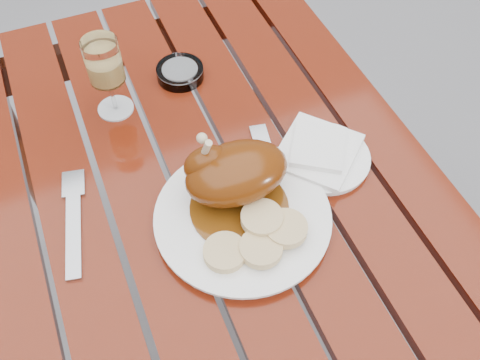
% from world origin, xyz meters
% --- Properties ---
extents(ground, '(60.00, 60.00, 0.00)m').
position_xyz_m(ground, '(0.00, 0.00, 0.00)').
color(ground, slate).
rests_on(ground, ground).
extents(table, '(0.80, 1.20, 0.75)m').
position_xyz_m(table, '(0.00, 0.00, 0.38)').
color(table, maroon).
rests_on(table, ground).
extents(dinner_plate, '(0.37, 0.37, 0.02)m').
position_xyz_m(dinner_plate, '(0.03, -0.06, 0.76)').
color(dinner_plate, white).
rests_on(dinner_plate, table).
extents(roast_duck, '(0.18, 0.18, 0.13)m').
position_xyz_m(roast_duck, '(0.03, -0.01, 0.82)').
color(roast_duck, '#592E0A').
rests_on(roast_duck, dinner_plate).
extents(bread_dumplings, '(0.17, 0.11, 0.03)m').
position_xyz_m(bread_dumplings, '(0.03, -0.12, 0.78)').
color(bread_dumplings, tan).
rests_on(bread_dumplings, dinner_plate).
extents(wine_glass, '(0.09, 0.09, 0.16)m').
position_xyz_m(wine_glass, '(-0.10, 0.27, 0.83)').
color(wine_glass, '#E1BB66').
rests_on(wine_glass, table).
extents(side_plate, '(0.17, 0.17, 0.01)m').
position_xyz_m(side_plate, '(0.22, 0.00, 0.76)').
color(side_plate, white).
rests_on(side_plate, table).
extents(napkin, '(0.19, 0.19, 0.01)m').
position_xyz_m(napkin, '(0.21, 0.01, 0.77)').
color(napkin, white).
rests_on(napkin, side_plate).
extents(ashtray, '(0.10, 0.10, 0.02)m').
position_xyz_m(ashtray, '(0.05, 0.31, 0.76)').
color(ashtray, '#B2B7BC').
rests_on(ashtray, table).
extents(fork, '(0.06, 0.20, 0.01)m').
position_xyz_m(fork, '(-0.23, 0.03, 0.75)').
color(fork, gray).
rests_on(fork, table).
extents(knife, '(0.07, 0.24, 0.01)m').
position_xyz_m(knife, '(0.10, -0.03, 0.75)').
color(knife, gray).
rests_on(knife, table).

